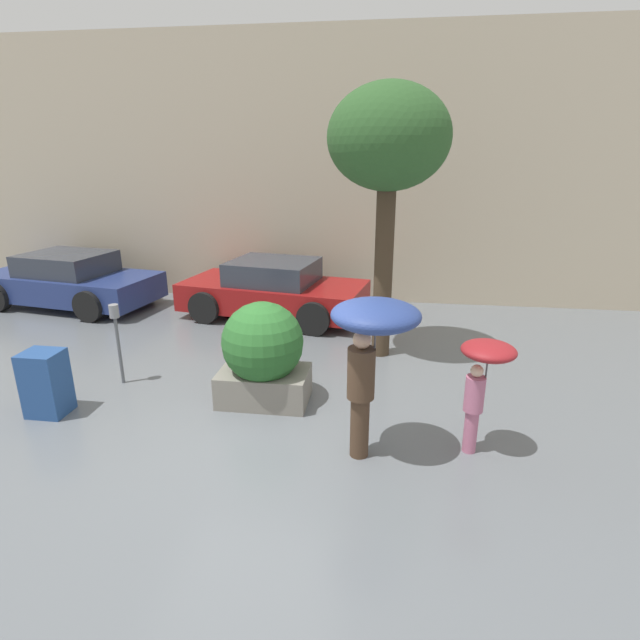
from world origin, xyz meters
TOP-DOWN VIEW (x-y plane):
  - ground_plane at (0.00, 0.00)m, footprint 40.00×40.00m
  - building_facade at (0.00, 6.50)m, footprint 18.00×0.30m
  - planter_box at (-0.01, 0.97)m, footprint 1.26×1.14m
  - person_adult at (1.53, -0.19)m, footprint 0.98×0.98m
  - person_child at (2.79, 0.05)m, footprint 0.61×0.61m
  - parked_car_near at (-0.76, 4.86)m, footprint 4.12×2.46m
  - parked_car_far at (-5.64, 5.02)m, footprint 4.27×2.45m
  - street_tree at (1.59, 2.99)m, footprint 1.93×1.93m
  - parking_meter at (-2.34, 1.24)m, footprint 0.14×0.14m
  - newspaper_box at (-2.83, 0.21)m, footprint 0.50×0.44m

SIDE VIEW (x-z plane):
  - ground_plane at x=0.00m, z-range 0.00..0.00m
  - newspaper_box at x=-2.83m, z-range 0.00..0.90m
  - parked_car_near at x=-0.76m, z-range -0.04..1.20m
  - parked_car_far at x=-5.64m, z-range -0.04..1.20m
  - planter_box at x=-0.01m, z-range 0.00..1.47m
  - parking_meter at x=-2.34m, z-range 0.28..1.54m
  - person_child at x=2.79m, z-range 0.36..1.76m
  - person_adult at x=1.53m, z-range 0.56..2.45m
  - building_facade at x=0.00m, z-range 0.00..6.00m
  - street_tree at x=1.59m, z-range 1.31..5.76m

